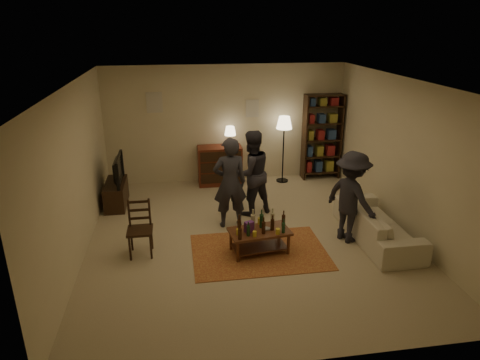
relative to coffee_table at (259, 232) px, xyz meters
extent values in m
plane|color=#C6B793|center=(-0.08, 0.54, -0.37)|extent=(6.00, 6.00, 0.00)
plane|color=beige|center=(-0.08, 3.54, 0.98)|extent=(5.50, 0.00, 5.50)
plane|color=beige|center=(-2.83, 0.54, 0.98)|extent=(0.00, 6.00, 6.00)
plane|color=beige|center=(2.67, 0.54, 0.98)|extent=(0.00, 6.00, 6.00)
plane|color=beige|center=(-0.08, -2.46, 0.98)|extent=(5.50, 0.00, 5.50)
plane|color=white|center=(-0.08, 0.54, 2.33)|extent=(6.00, 6.00, 0.00)
cube|color=beige|center=(-1.68, 3.52, 1.53)|extent=(0.35, 0.03, 0.45)
cube|color=beige|center=(0.52, 3.52, 1.33)|extent=(0.30, 0.03, 0.40)
cube|color=maroon|center=(0.00, 0.00, -0.36)|extent=(2.20, 1.50, 0.01)
cube|color=brown|center=(0.00, 0.00, 0.01)|extent=(1.04, 0.66, 0.04)
cube|color=brown|center=(0.00, 0.00, -0.26)|extent=(0.93, 0.55, 0.02)
cylinder|color=brown|center=(-0.39, -0.26, -0.19)|extent=(0.05, 0.05, 0.36)
cylinder|color=brown|center=(0.46, -0.15, -0.19)|extent=(0.05, 0.05, 0.36)
cylinder|color=brown|center=(-0.45, 0.15, -0.19)|extent=(0.05, 0.05, 0.36)
cylinder|color=brown|center=(0.40, 0.26, -0.19)|extent=(0.05, 0.05, 0.36)
cylinder|color=gold|center=(-0.36, -0.09, 0.08)|extent=(0.07, 0.07, 0.10)
cylinder|color=gold|center=(-0.11, -0.19, 0.08)|extent=(0.07, 0.07, 0.09)
cylinder|color=gold|center=(0.05, 0.23, 0.09)|extent=(0.07, 0.07, 0.11)
cylinder|color=gold|center=(0.27, -0.16, 0.08)|extent=(0.07, 0.07, 0.09)
cube|color=#713695|center=(-0.18, 0.00, 0.12)|extent=(0.16, 0.14, 0.18)
cylinder|color=gray|center=(0.13, 0.00, 0.04)|extent=(0.12, 0.12, 0.03)
cube|color=#311F10|center=(-1.91, 0.23, 0.06)|extent=(0.40, 0.40, 0.04)
cylinder|color=#311F10|center=(-2.08, 0.06, -0.16)|extent=(0.04, 0.04, 0.42)
cylinder|color=#311F10|center=(-1.75, 0.06, -0.16)|extent=(0.04, 0.04, 0.42)
cylinder|color=#311F10|center=(-2.07, 0.39, -0.16)|extent=(0.04, 0.04, 0.42)
cylinder|color=#311F10|center=(-1.75, 0.39, -0.16)|extent=(0.04, 0.04, 0.42)
cube|color=#311F10|center=(-1.91, 0.39, 0.32)|extent=(0.33, 0.03, 0.48)
cube|color=#311F10|center=(-2.53, 2.34, -0.12)|extent=(0.40, 1.00, 0.50)
imported|color=black|center=(-2.51, 2.34, 0.41)|extent=(0.13, 0.97, 0.56)
cube|color=maroon|center=(-0.28, 3.26, 0.08)|extent=(1.00, 0.48, 0.90)
cube|color=#311F10|center=(-0.28, 3.01, -0.15)|extent=(0.92, 0.02, 0.22)
cube|color=#311F10|center=(-0.28, 3.01, 0.11)|extent=(0.92, 0.02, 0.22)
cube|color=#311F10|center=(-0.28, 3.01, 0.37)|extent=(0.92, 0.02, 0.22)
cylinder|color=#311F10|center=(-0.03, 3.26, 0.55)|extent=(0.12, 0.12, 0.04)
cylinder|color=#311F10|center=(-0.03, 3.26, 0.68)|extent=(0.02, 0.02, 0.22)
cone|color=#FFE5B2|center=(-0.03, 3.26, 0.89)|extent=(0.26, 0.26, 0.20)
cube|color=#311F10|center=(1.74, 3.32, 0.63)|extent=(0.04, 0.34, 2.00)
cube|color=#311F10|center=(2.60, 3.32, 0.63)|extent=(0.04, 0.34, 2.00)
cube|color=#311F10|center=(2.17, 3.32, -0.22)|extent=(0.90, 0.34, 0.03)
cube|color=#311F10|center=(2.17, 3.32, 0.18)|extent=(0.90, 0.34, 0.03)
cube|color=#311F10|center=(2.17, 3.32, 0.58)|extent=(0.90, 0.34, 0.03)
cube|color=#311F10|center=(2.17, 3.32, 0.98)|extent=(0.90, 0.34, 0.03)
cube|color=#311F10|center=(2.17, 3.32, 1.38)|extent=(0.90, 0.34, 0.03)
cube|color=#311F10|center=(2.17, 3.32, 1.63)|extent=(0.90, 0.34, 0.03)
cube|color=maroon|center=(1.87, 3.32, -0.07)|extent=(0.12, 0.22, 0.26)
cube|color=navy|center=(2.12, 3.32, -0.07)|extent=(0.15, 0.22, 0.26)
cube|color=olive|center=(2.39, 3.32, -0.07)|extent=(0.18, 0.22, 0.26)
cube|color=navy|center=(1.87, 3.32, 0.32)|extent=(0.12, 0.22, 0.24)
cube|color=olive|center=(2.12, 3.32, 0.32)|extent=(0.15, 0.22, 0.24)
cube|color=maroon|center=(2.39, 3.32, 0.32)|extent=(0.18, 0.22, 0.24)
cube|color=olive|center=(1.87, 3.32, 0.71)|extent=(0.12, 0.22, 0.22)
cube|color=maroon|center=(2.12, 3.32, 0.71)|extent=(0.15, 0.22, 0.22)
cube|color=navy|center=(2.39, 3.32, 0.71)|extent=(0.18, 0.22, 0.22)
cube|color=maroon|center=(1.87, 3.32, 1.10)|extent=(0.12, 0.22, 0.20)
cube|color=navy|center=(2.12, 3.32, 1.10)|extent=(0.15, 0.22, 0.20)
cube|color=olive|center=(2.39, 3.32, 1.10)|extent=(0.18, 0.22, 0.20)
cube|color=navy|center=(1.87, 3.32, 1.49)|extent=(0.12, 0.22, 0.18)
cube|color=olive|center=(2.12, 3.32, 1.49)|extent=(0.15, 0.22, 0.18)
cube|color=maroon|center=(2.39, 3.32, 1.49)|extent=(0.18, 0.22, 0.18)
cylinder|color=black|center=(1.20, 3.19, -0.35)|extent=(0.28, 0.28, 0.03)
cylinder|color=black|center=(1.20, 3.19, 0.32)|extent=(0.03, 0.03, 1.38)
cone|color=#FFE5B2|center=(1.20, 3.19, 1.05)|extent=(0.36, 0.36, 0.28)
imported|color=beige|center=(2.12, 0.14, -0.06)|extent=(0.81, 2.08, 0.61)
imported|color=#292A32|center=(-0.34, 1.06, 0.48)|extent=(0.64, 0.44, 1.69)
imported|color=#2B2932|center=(0.14, 1.54, 0.47)|extent=(0.99, 0.88, 1.68)
imported|color=#232229|center=(1.62, 0.19, 0.43)|extent=(0.97, 1.19, 1.60)
camera|label=1|loc=(-1.27, -6.09, 3.24)|focal=32.00mm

